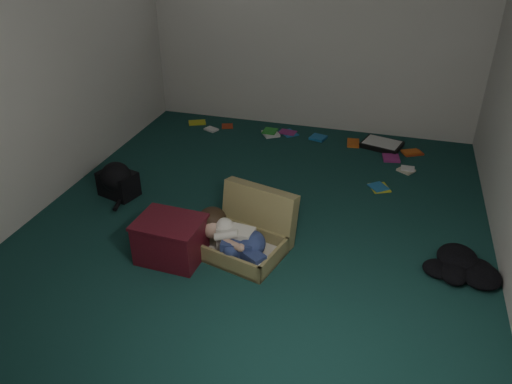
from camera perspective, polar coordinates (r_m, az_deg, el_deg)
The scene contains 11 objects.
floor at distance 4.57m, azimuth 0.52°, elevation -2.90°, with size 4.50×4.50×0.00m, color #143B37.
wall_back at distance 6.15m, azimuth 6.59°, elevation 18.74°, with size 4.50×4.50×0.00m, color silver.
wall_front at distance 2.13m, azimuth -15.98°, elevation -5.00°, with size 4.50×4.50×0.00m, color silver.
wall_left at distance 4.92m, azimuth -23.14°, elevation 13.79°, with size 4.50×4.50×0.00m, color silver.
suitcase at distance 4.11m, azimuth -0.89°, elevation -4.63°, with size 0.80×0.79×0.48m.
person at distance 4.00m, azimuth -2.71°, elevation -5.11°, with size 0.67×0.47×0.30m.
maroon_bin at distance 4.03m, azimuth -9.73°, elevation -5.36°, with size 0.54×0.43×0.35m.
backpack at distance 5.04m, azimuth -15.47°, elevation 1.01°, with size 0.45×0.36×0.27m, color black, non-canonical shape.
clothing_pile at distance 4.18m, azimuth 22.39°, elevation -7.87°, with size 0.45×0.37×0.14m, color black, non-canonical shape.
paper_tray at distance 6.09m, azimuth 14.18°, elevation 5.30°, with size 0.51×0.44×0.06m.
book_scatter at distance 6.01m, azimuth 6.87°, elevation 5.48°, with size 2.93×1.33×0.02m.
Camera 1 is at (1.03, -3.70, 2.48)m, focal length 35.00 mm.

